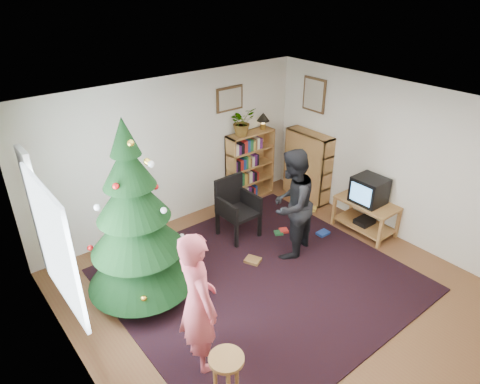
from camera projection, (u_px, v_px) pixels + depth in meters
floor at (275, 291)px, 5.86m from camera, size 5.00×5.00×0.00m
ceiling at (283, 115)px, 4.70m from camera, size 5.00×5.00×0.00m
wall_back at (174, 152)px, 7.01m from camera, size 5.00×0.02×2.50m
wall_left at (79, 300)px, 3.89m from camera, size 0.02×5.00×2.50m
wall_right at (395, 162)px, 6.67m from camera, size 0.02×5.00×2.50m
rug at (260, 280)px, 6.06m from camera, size 3.80×3.60×0.02m
window_pane at (55, 246)px, 4.21m from camera, size 0.04×1.20×1.40m
curtain at (38, 217)px, 4.71m from camera, size 0.06×0.35×1.60m
picture_back at (230, 99)px, 7.30m from camera, size 0.55×0.03×0.42m
picture_right at (314, 95)px, 7.54m from camera, size 0.03×0.50×0.60m
christmas_tree at (136, 231)px, 5.29m from camera, size 1.38×1.38×2.51m
bookshelf_back at (250, 165)px, 8.01m from camera, size 0.95×0.30×1.30m
bookshelf_right at (308, 165)px, 7.99m from camera, size 0.30×0.95×1.30m
tv_stand at (366, 213)px, 7.08m from camera, size 0.55×0.98×0.55m
crt_tv at (369, 190)px, 6.87m from camera, size 0.46×0.49×0.43m
armchair at (234, 205)px, 6.90m from camera, size 0.56×0.56×1.00m
stool at (227, 367)px, 4.19m from camera, size 0.35×0.35×0.59m
person_standing at (198, 302)px, 4.45m from camera, size 0.48×0.66×1.69m
person_by_chair at (291, 205)px, 6.27m from camera, size 1.00×0.90×1.71m
potted_plant at (242, 122)px, 7.49m from camera, size 0.45×0.39×0.49m
table_lamp at (263, 118)px, 7.78m from camera, size 0.24×0.24×0.31m
floor_clutter at (291, 232)px, 7.11m from camera, size 2.07×0.89×0.08m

